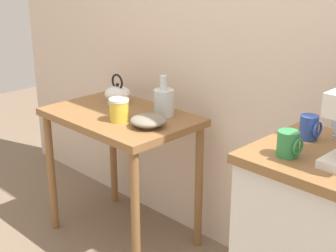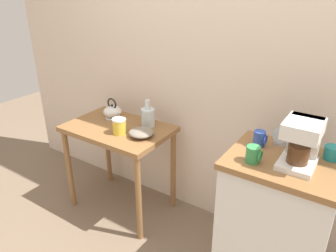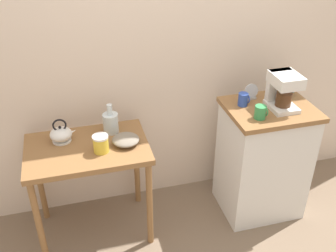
{
  "view_description": "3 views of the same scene",
  "coord_description": "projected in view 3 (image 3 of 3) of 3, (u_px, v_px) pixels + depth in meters",
  "views": [
    {
      "loc": [
        1.34,
        -1.58,
        1.62
      ],
      "look_at": [
        -0.24,
        0.01,
        0.81
      ],
      "focal_mm": 53.44,
      "sensor_mm": 36.0,
      "label": 1
    },
    {
      "loc": [
        0.95,
        -1.65,
        1.83
      ],
      "look_at": [
        -0.15,
        0.01,
        0.92
      ],
      "focal_mm": 34.53,
      "sensor_mm": 36.0,
      "label": 2
    },
    {
      "loc": [
        -0.71,
        -2.2,
        2.26
      ],
      "look_at": [
        -0.12,
        -0.04,
        0.9
      ],
      "focal_mm": 42.3,
      "sensor_mm": 36.0,
      "label": 3
    }
  ],
  "objects": [
    {
      "name": "wooden_table",
      "position": [
        88.0,
        160.0,
        2.72
      ],
      "size": [
        0.82,
        0.55,
        0.76
      ],
      "color": "olive",
      "rests_on": "ground_plane"
    },
    {
      "name": "bowl_stoneware",
      "position": [
        126.0,
        140.0,
        2.67
      ],
      "size": [
        0.18,
        0.18,
        0.06
      ],
      "color": "gray",
      "rests_on": "wooden_table"
    },
    {
      "name": "coffee_maker",
      "position": [
        283.0,
        89.0,
        2.73
      ],
      "size": [
        0.18,
        0.22,
        0.26
      ],
      "color": "white",
      "rests_on": "kitchen_counter"
    },
    {
      "name": "table_clock",
      "position": [
        251.0,
        92.0,
        2.89
      ],
      "size": [
        0.1,
        0.05,
        0.11
      ],
      "color": "#B2B5BA",
      "rests_on": "kitchen_counter"
    },
    {
      "name": "ground_plane",
      "position": [
        182.0,
        218.0,
        3.15
      ],
      "size": [
        8.0,
        8.0,
        0.0
      ],
      "primitive_type": "plane",
      "color": "#7A6651"
    },
    {
      "name": "teakettle",
      "position": [
        61.0,
        134.0,
        2.69
      ],
      "size": [
        0.18,
        0.15,
        0.17
      ],
      "color": "white",
      "rests_on": "wooden_table"
    },
    {
      "name": "mug_dark_teal",
      "position": [
        287.0,
        90.0,
        2.95
      ],
      "size": [
        0.09,
        0.09,
        0.08
      ],
      "color": "teal",
      "rests_on": "kitchen_counter"
    },
    {
      "name": "canister_enamel",
      "position": [
        101.0,
        144.0,
        2.58
      ],
      "size": [
        0.1,
        0.1,
        0.12
      ],
      "color": "gold",
      "rests_on": "wooden_table"
    },
    {
      "name": "kitchen_counter",
      "position": [
        263.0,
        159.0,
        3.04
      ],
      "size": [
        0.62,
        0.51,
        0.92
      ],
      "color": "white",
      "rests_on": "ground_plane"
    },
    {
      "name": "glass_carafe_vase",
      "position": [
        111.0,
        122.0,
        2.78
      ],
      "size": [
        0.11,
        0.11,
        0.22
      ],
      "color": "silver",
      "rests_on": "wooden_table"
    },
    {
      "name": "mug_tall_green",
      "position": [
        261.0,
        112.0,
        2.65
      ],
      "size": [
        0.08,
        0.08,
        0.09
      ],
      "color": "#338C4C",
      "rests_on": "kitchen_counter"
    },
    {
      "name": "back_wall",
      "position": [
        180.0,
        28.0,
        2.82
      ],
      "size": [
        4.4,
        0.1,
        2.8
      ],
      "primitive_type": "cube",
      "color": "beige",
      "rests_on": "ground_plane"
    },
    {
      "name": "mug_blue",
      "position": [
        243.0,
        99.0,
        2.81
      ],
      "size": [
        0.08,
        0.07,
        0.09
      ],
      "color": "#2D4CAD",
      "rests_on": "kitchen_counter"
    }
  ]
}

